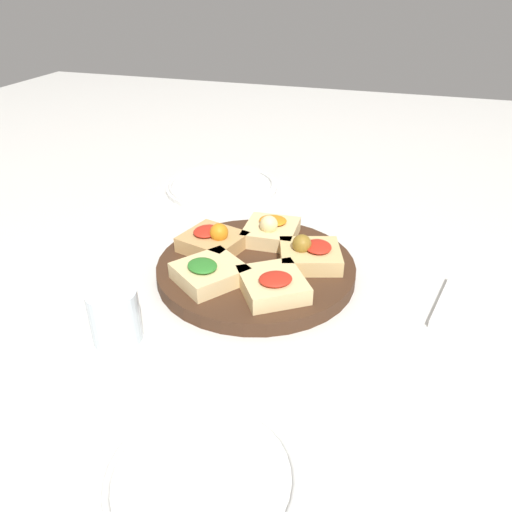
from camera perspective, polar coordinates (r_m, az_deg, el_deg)
name	(u,v)px	position (r m, az deg, el deg)	size (l,w,h in m)	color
ground_plane	(256,275)	(0.84, 0.00, -2.17)	(3.00, 3.00, 0.00)	silver
serving_board	(256,269)	(0.84, 0.00, -1.49)	(0.33, 0.33, 0.02)	#422819
focaccia_slice_0	(269,230)	(0.90, 1.47, 2.96)	(0.10, 0.09, 0.05)	#E5C689
focaccia_slice_1	(213,240)	(0.87, -4.93, 1.82)	(0.11, 0.12, 0.05)	tan
focaccia_slice_2	(209,272)	(0.78, -5.37, -1.87)	(0.13, 0.13, 0.04)	#E5C689
focaccia_slice_3	(273,284)	(0.75, 1.95, -3.24)	(0.13, 0.13, 0.04)	#E5C689
focaccia_slice_4	(310,254)	(0.83, 6.16, 0.23)	(0.12, 0.12, 0.05)	#DBB775
plate_left	(202,478)	(0.55, -6.14, -23.96)	(0.20, 0.20, 0.02)	white
plate_right	(222,186)	(1.18, -3.94, 8.03)	(0.26, 0.26, 0.02)	white
water_glass	(115,316)	(0.71, -15.85, -6.56)	(0.07, 0.07, 0.08)	silver
napkin_stack	(480,312)	(0.82, 24.20, -5.83)	(0.14, 0.12, 0.01)	white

